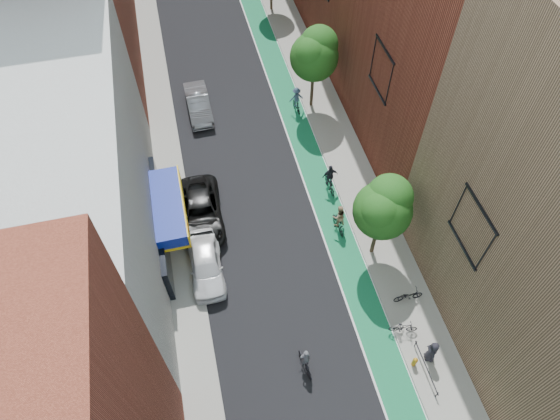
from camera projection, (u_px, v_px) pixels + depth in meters
bike_lane at (285, 93)px, 40.42m from camera, size 2.00×68.00×0.01m
sidewalk_left at (161, 112)px, 38.96m from camera, size 2.00×68.00×0.15m
sidewalk_right at (315, 88)px, 40.72m from camera, size 3.00×68.00×0.15m
building_left_white at (67, 192)px, 26.52m from camera, size 8.00×20.00×12.00m
tree_near at (384, 207)px, 27.61m from camera, size 3.40×3.36×6.42m
tree_mid at (315, 53)px, 35.59m from camera, size 3.55×3.53×6.74m
parked_car_white at (206, 264)px, 29.84m from camera, size 2.08×4.91×1.66m
parked_car_black at (201, 212)px, 32.21m from camera, size 2.90×5.94×1.62m
parked_car_silver at (198, 104)px, 38.44m from camera, size 1.77×4.87×1.59m
cyclist_lead at (305, 363)px, 26.42m from camera, size 0.83×1.78×1.97m
cyclist_lane_near at (339, 220)px, 31.70m from camera, size 0.93×1.77×2.15m
cyclist_lane_mid at (330, 180)px, 33.78m from camera, size 1.09×1.74×2.17m
cyclist_lane_far at (296, 100)px, 38.47m from camera, size 1.18×1.54×2.06m
parked_bike_mid at (403, 328)px, 27.62m from camera, size 1.67×0.84×0.96m
parked_bike_far at (408, 296)px, 28.82m from camera, size 1.78×0.65×0.93m
pedestrian at (432, 351)px, 26.42m from camera, size 0.73×0.95×1.72m
fire_hydrant at (415, 362)px, 26.56m from camera, size 0.26×0.26×0.75m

